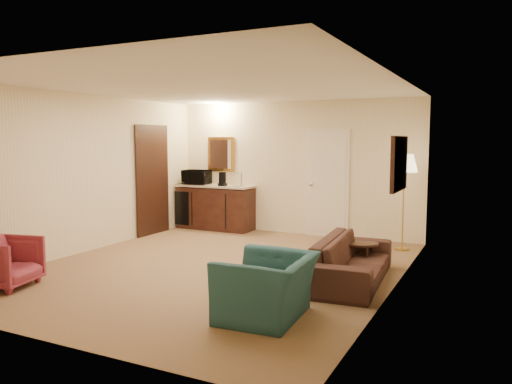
% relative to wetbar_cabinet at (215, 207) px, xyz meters
% --- Properties ---
extents(ground, '(6.00, 6.00, 0.00)m').
position_rel_wetbar_cabinet_xyz_m(ground, '(1.65, -2.72, -0.46)').
color(ground, '#896546').
rests_on(ground, ground).
extents(room_walls, '(5.02, 6.01, 2.61)m').
position_rel_wetbar_cabinet_xyz_m(room_walls, '(1.55, -1.95, 1.26)').
color(room_walls, beige).
rests_on(room_walls, ground).
extents(wetbar_cabinet, '(1.64, 0.58, 0.92)m').
position_rel_wetbar_cabinet_xyz_m(wetbar_cabinet, '(0.00, 0.00, 0.00)').
color(wetbar_cabinet, '#3C1E13').
rests_on(wetbar_cabinet, ground).
extents(sofa, '(0.74, 2.03, 0.78)m').
position_rel_wetbar_cabinet_xyz_m(sofa, '(3.60, -2.56, -0.07)').
color(sofa, black).
rests_on(sofa, ground).
extents(teal_armchair, '(0.71, 1.05, 0.88)m').
position_rel_wetbar_cabinet_xyz_m(teal_armchair, '(3.16, -4.26, -0.02)').
color(teal_armchair, '#214E53').
rests_on(teal_armchair, ground).
extents(rose_chair_near, '(0.77, 0.80, 0.70)m').
position_rel_wetbar_cabinet_xyz_m(rose_chair_near, '(-0.25, -4.72, -0.11)').
color(rose_chair_near, maroon).
rests_on(rose_chair_near, ground).
extents(coffee_table, '(0.71, 0.48, 0.40)m').
position_rel_wetbar_cabinet_xyz_m(coffee_table, '(3.45, -1.93, -0.26)').
color(coffee_table, black).
rests_on(coffee_table, ground).
extents(floor_lamp, '(0.56, 0.56, 1.62)m').
position_rel_wetbar_cabinet_xyz_m(floor_lamp, '(3.85, -0.32, 0.35)').
color(floor_lamp, '#AE933A').
rests_on(floor_lamp, ground).
extents(waste_bin, '(0.34, 0.34, 0.33)m').
position_rel_wetbar_cabinet_xyz_m(waste_bin, '(0.65, -0.07, -0.30)').
color(waste_bin, black).
rests_on(waste_bin, ground).
extents(microwave, '(0.57, 0.34, 0.37)m').
position_rel_wetbar_cabinet_xyz_m(microwave, '(-0.42, -0.05, 0.65)').
color(microwave, black).
rests_on(microwave, wetbar_cabinet).
extents(coffee_maker, '(0.18, 0.18, 0.28)m').
position_rel_wetbar_cabinet_xyz_m(coffee_maker, '(0.23, -0.10, 0.60)').
color(coffee_maker, black).
rests_on(coffee_maker, wetbar_cabinet).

